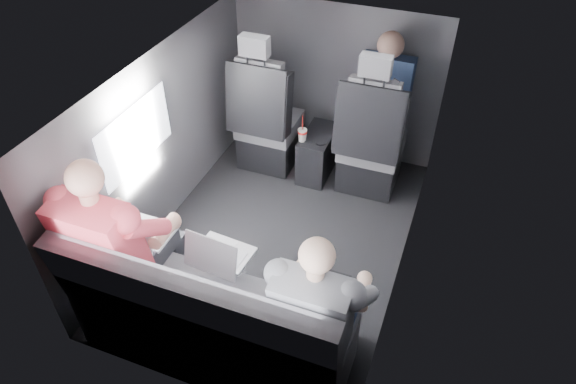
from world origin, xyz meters
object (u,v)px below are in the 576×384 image
at_px(laptop_black, 319,284).
at_px(passenger_rear_left, 120,242).
at_px(center_console, 318,153).
at_px(laptop_silver, 219,254).
at_px(rear_bench, 211,322).
at_px(passenger_front_right, 384,94).
at_px(front_seat_left, 267,126).
at_px(laptop_white, 139,232).
at_px(passenger_rear_right, 320,307).
at_px(front_seat_right, 370,147).
at_px(soda_cup, 302,135).

bearing_deg(laptop_black, passenger_rear_left, -173.42).
distance_m(center_console, laptop_silver, 1.76).
relative_size(rear_bench, passenger_front_right, 1.92).
bearing_deg(passenger_front_right, laptop_silver, -104.52).
height_order(front_seat_left, laptop_silver, front_seat_left).
relative_size(laptop_white, laptop_black, 1.15).
distance_m(front_seat_left, passenger_rear_left, 1.83).
height_order(passenger_rear_left, passenger_rear_right, passenger_rear_left).
relative_size(center_console, rear_bench, 0.30).
height_order(center_console, laptop_silver, laptop_silver).
height_order(front_seat_left, rear_bench, front_seat_left).
height_order(front_seat_left, front_seat_right, same).
xyz_separation_m(front_seat_right, rear_bench, (-0.45, -1.90, -0.09)).
xyz_separation_m(front_seat_left, center_console, (0.45, 0.04, -0.20)).
bearing_deg(passenger_rear_left, rear_bench, -8.93).
xyz_separation_m(rear_bench, laptop_black, (0.56, 0.23, 0.32)).
bearing_deg(laptop_silver, passenger_rear_right, -11.93).
relative_size(rear_bench, laptop_white, 4.69).
xyz_separation_m(laptop_white, laptop_silver, (0.52, 0.02, -0.00)).
height_order(laptop_white, passenger_rear_right, passenger_rear_right).
height_order(center_console, passenger_front_right, passenger_front_right).
relative_size(center_console, passenger_rear_left, 0.37).
distance_m(center_console, soda_cup, 0.31).
height_order(soda_cup, laptop_black, laptop_black).
xyz_separation_m(front_seat_left, laptop_black, (1.01, -1.67, 0.23)).
xyz_separation_m(front_seat_left, laptop_white, (-0.11, -1.68, 0.23)).
bearing_deg(laptop_black, front_seat_right, 93.72).
relative_size(soda_cup, laptop_silver, 0.68).
xyz_separation_m(center_console, passenger_rear_left, (-0.60, -1.85, 0.45)).
bearing_deg(passenger_rear_right, soda_cup, 112.44).
bearing_deg(passenger_rear_left, laptop_silver, 13.84).
height_order(passenger_rear_right, passenger_front_right, passenger_front_right).
height_order(soda_cup, passenger_front_right, passenger_front_right).
xyz_separation_m(front_seat_right, laptop_black, (0.11, -1.67, 0.23)).
height_order(laptop_black, passenger_rear_left, passenger_rear_left).
xyz_separation_m(laptop_silver, passenger_front_right, (0.50, 1.93, 0.12)).
relative_size(soda_cup, passenger_front_right, 0.28).
height_order(soda_cup, laptop_white, laptop_white).
xyz_separation_m(center_console, passenger_front_right, (0.46, 0.22, 0.55)).
bearing_deg(laptop_black, laptop_silver, 179.53).
bearing_deg(laptop_silver, laptop_black, -0.47).
bearing_deg(laptop_silver, passenger_front_right, 75.48).
distance_m(front_seat_right, center_console, 0.49).
xyz_separation_m(front_seat_right, soda_cup, (-0.54, -0.10, 0.06)).
xyz_separation_m(center_console, soda_cup, (-0.09, -0.14, 0.26)).
bearing_deg(laptop_white, soda_cup, 73.57).
relative_size(center_console, laptop_silver, 1.39).
relative_size(passenger_rear_right, passenger_front_right, 1.42).
bearing_deg(soda_cup, rear_bench, -87.03).
distance_m(laptop_white, passenger_front_right, 2.20).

